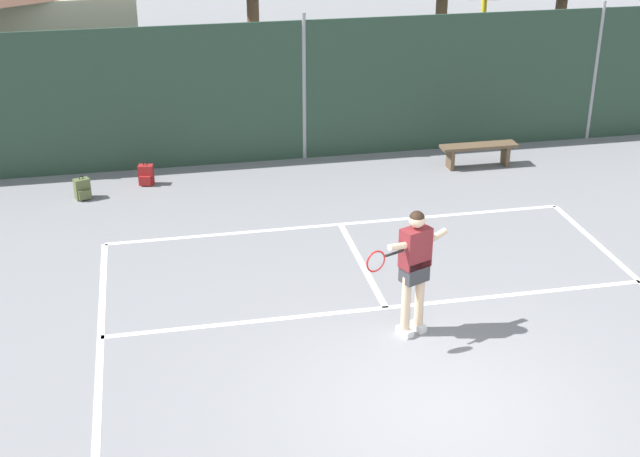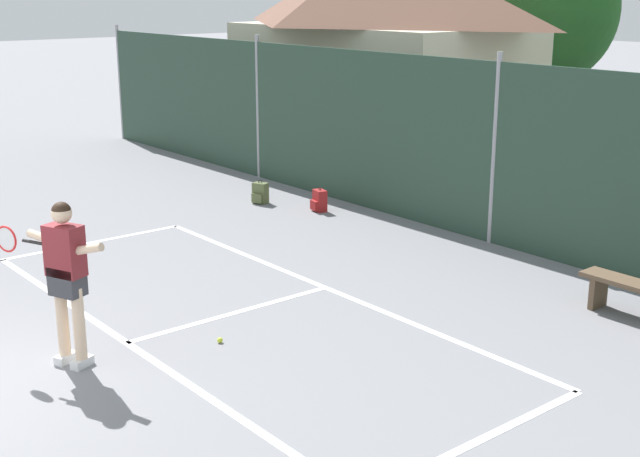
% 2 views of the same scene
% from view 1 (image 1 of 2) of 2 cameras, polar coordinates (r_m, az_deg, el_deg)
% --- Properties ---
extents(ground_plane, '(120.00, 120.00, 0.00)m').
position_cam_1_polar(ground_plane, '(11.07, 7.74, -11.40)').
color(ground_plane, gray).
extents(court_markings, '(8.30, 11.10, 0.01)m').
position_cam_1_polar(court_markings, '(11.57, 6.71, -9.56)').
color(court_markings, white).
rests_on(court_markings, ground).
extents(chainlink_fence, '(26.09, 0.09, 3.07)m').
position_cam_1_polar(chainlink_fence, '(18.37, -1.04, 8.89)').
color(chainlink_fence, '#284233').
rests_on(chainlink_fence, ground).
extents(basketball_hoop, '(0.90, 0.67, 3.55)m').
position_cam_1_polar(basketball_hoop, '(20.54, 10.54, 12.64)').
color(basketball_hoop, yellow).
rests_on(basketball_hoop, ground).
extents(tennis_player, '(1.31, 0.70, 1.85)m').
position_cam_1_polar(tennis_player, '(11.95, 6.12, -2.16)').
color(tennis_player, silver).
rests_on(tennis_player, ground).
extents(tennis_ball, '(0.07, 0.07, 0.07)m').
position_cam_1_polar(tennis_ball, '(13.92, 6.08, -3.02)').
color(tennis_ball, '#CCE033').
rests_on(tennis_ball, ground).
extents(backpack_olive, '(0.33, 0.31, 0.46)m').
position_cam_1_polar(backpack_olive, '(17.24, -15.12, 2.46)').
color(backpack_olive, '#566038').
rests_on(backpack_olive, ground).
extents(backpack_red, '(0.31, 0.29, 0.46)m').
position_cam_1_polar(backpack_red, '(17.66, -11.20, 3.39)').
color(backpack_red, maroon).
rests_on(backpack_red, ground).
extents(courtside_bench, '(1.60, 0.36, 0.48)m').
position_cam_1_polar(courtside_bench, '(18.49, 10.23, 5.02)').
color(courtside_bench, brown).
rests_on(courtside_bench, ground).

